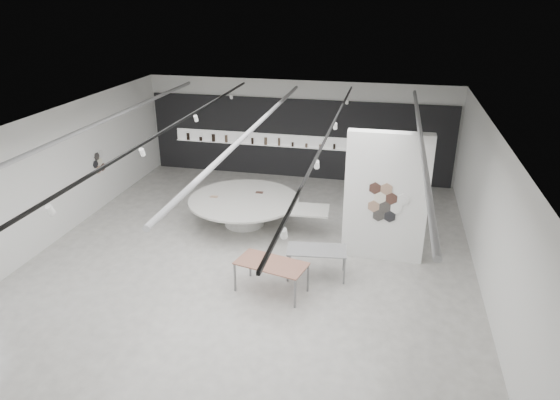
% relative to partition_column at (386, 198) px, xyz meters
% --- Properties ---
extents(room, '(12.02, 14.02, 3.82)m').
position_rel_partition_column_xyz_m(room, '(-3.59, -1.00, 0.27)').
color(room, '#B9B6AE').
rests_on(room, ground).
extents(back_wall_display, '(11.80, 0.27, 3.10)m').
position_rel_partition_column_xyz_m(back_wall_display, '(-3.58, 5.94, -0.26)').
color(back_wall_display, black).
rests_on(back_wall_display, ground).
extents(partition_column, '(2.20, 0.38, 3.60)m').
position_rel_partition_column_xyz_m(partition_column, '(0.00, 0.00, 0.00)').
color(partition_column, white).
rests_on(partition_column, ground).
extents(display_island, '(4.59, 3.68, 0.89)m').
position_rel_partition_column_xyz_m(display_island, '(-4.26, 1.20, -1.22)').
color(display_island, white).
rests_on(display_island, ground).
extents(sample_table_wood, '(1.87, 1.23, 0.80)m').
position_rel_partition_column_xyz_m(sample_table_wood, '(-2.59, -2.35, -1.06)').
color(sample_table_wood, '#8F5C4A').
rests_on(sample_table_wood, ground).
extents(sample_table_stone, '(1.60, 0.93, 0.78)m').
position_rel_partition_column_xyz_m(sample_table_stone, '(-1.62, -1.39, -1.09)').
color(sample_table_stone, gray).
rests_on(sample_table_stone, ground).
extents(kitchen_counter, '(1.58, 0.74, 1.21)m').
position_rel_partition_column_xyz_m(kitchen_counter, '(0.05, 5.51, -1.36)').
color(kitchen_counter, white).
rests_on(kitchen_counter, ground).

